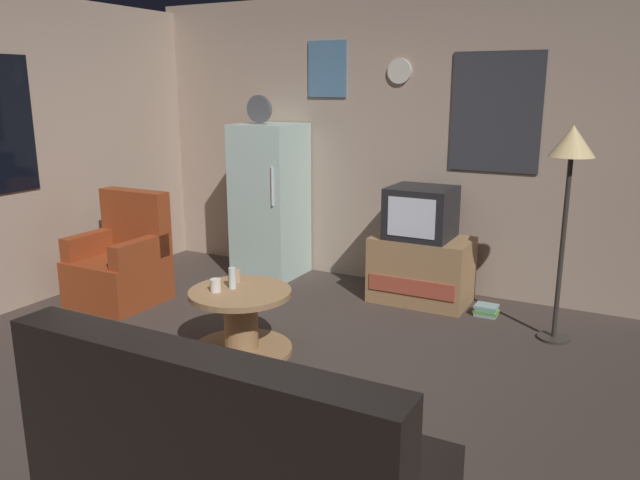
{
  "coord_description": "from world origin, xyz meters",
  "views": [
    {
      "loc": [
        2.13,
        -3.02,
        1.86
      ],
      "look_at": [
        0.06,
        0.9,
        0.75
      ],
      "focal_mm": 34.89,
      "sensor_mm": 36.0,
      "label": 1
    }
  ],
  "objects_px": {
    "crt_tv": "(421,212)",
    "couch": "(232,467)",
    "tv_stand": "(421,270)",
    "coffee_table": "(241,322)",
    "fridge": "(270,200)",
    "book_stack": "(486,310)",
    "standing_lamp": "(571,159)",
    "mug_ceramic_white": "(216,285)",
    "wine_glass": "(232,278)",
    "mug_ceramic_tan": "(236,276)",
    "armchair": "(122,264)"
  },
  "relations": [
    {
      "from": "crt_tv",
      "to": "coffee_table",
      "type": "xyz_separation_m",
      "value": [
        -0.74,
        -1.65,
        -0.56
      ]
    },
    {
      "from": "mug_ceramic_tan",
      "to": "couch",
      "type": "bearing_deg",
      "value": -55.3
    },
    {
      "from": "standing_lamp",
      "to": "coffee_table",
      "type": "relative_size",
      "value": 2.21
    },
    {
      "from": "crt_tv",
      "to": "couch",
      "type": "relative_size",
      "value": 0.32
    },
    {
      "from": "book_stack",
      "to": "couch",
      "type": "bearing_deg",
      "value": -96.29
    },
    {
      "from": "fridge",
      "to": "armchair",
      "type": "xyz_separation_m",
      "value": [
        -0.73,
        -1.3,
        -0.42
      ]
    },
    {
      "from": "crt_tv",
      "to": "standing_lamp",
      "type": "distance_m",
      "value": 1.36
    },
    {
      "from": "fridge",
      "to": "crt_tv",
      "type": "distance_m",
      "value": 1.59
    },
    {
      "from": "coffee_table",
      "to": "mug_ceramic_tan",
      "type": "relative_size",
      "value": 8.0
    },
    {
      "from": "tv_stand",
      "to": "wine_glass",
      "type": "relative_size",
      "value": 5.6
    },
    {
      "from": "crt_tv",
      "to": "mug_ceramic_tan",
      "type": "xyz_separation_m",
      "value": [
        -0.88,
        -1.5,
        -0.28
      ]
    },
    {
      "from": "couch",
      "to": "mug_ceramic_tan",
      "type": "bearing_deg",
      "value": 124.7
    },
    {
      "from": "crt_tv",
      "to": "tv_stand",
      "type": "bearing_deg",
      "value": 2.54
    },
    {
      "from": "coffee_table",
      "to": "book_stack",
      "type": "height_order",
      "value": "coffee_table"
    },
    {
      "from": "crt_tv",
      "to": "mug_ceramic_white",
      "type": "bearing_deg",
      "value": -116.57
    },
    {
      "from": "mug_ceramic_white",
      "to": "wine_glass",
      "type": "bearing_deg",
      "value": 61.81
    },
    {
      "from": "fridge",
      "to": "tv_stand",
      "type": "bearing_deg",
      "value": -2.77
    },
    {
      "from": "crt_tv",
      "to": "coffee_table",
      "type": "distance_m",
      "value": 1.89
    },
    {
      "from": "standing_lamp",
      "to": "tv_stand",
      "type": "bearing_deg",
      "value": 163.45
    },
    {
      "from": "tv_stand",
      "to": "standing_lamp",
      "type": "relative_size",
      "value": 0.53
    },
    {
      "from": "crt_tv",
      "to": "armchair",
      "type": "height_order",
      "value": "crt_tv"
    },
    {
      "from": "wine_glass",
      "to": "crt_tv",
      "type": "bearing_deg",
      "value": 63.54
    },
    {
      "from": "tv_stand",
      "to": "coffee_table",
      "type": "xyz_separation_m",
      "value": [
        -0.77,
        -1.65,
        -0.05
      ]
    },
    {
      "from": "standing_lamp",
      "to": "coffee_table",
      "type": "bearing_deg",
      "value": -146.11
    },
    {
      "from": "tv_stand",
      "to": "mug_ceramic_white",
      "type": "distance_m",
      "value": 1.98
    },
    {
      "from": "mug_ceramic_tan",
      "to": "couch",
      "type": "xyz_separation_m",
      "value": [
        1.17,
        -1.69,
        -0.2
      ]
    },
    {
      "from": "fridge",
      "to": "tv_stand",
      "type": "height_order",
      "value": "fridge"
    },
    {
      "from": "fridge",
      "to": "book_stack",
      "type": "relative_size",
      "value": 9.15
    },
    {
      "from": "coffee_table",
      "to": "armchair",
      "type": "height_order",
      "value": "armchair"
    },
    {
      "from": "mug_ceramic_white",
      "to": "book_stack",
      "type": "relative_size",
      "value": 0.47
    },
    {
      "from": "standing_lamp",
      "to": "wine_glass",
      "type": "distance_m",
      "value": 2.52
    },
    {
      "from": "mug_ceramic_white",
      "to": "mug_ceramic_tan",
      "type": "distance_m",
      "value": 0.25
    },
    {
      "from": "standing_lamp",
      "to": "couch",
      "type": "distance_m",
      "value": 3.16
    },
    {
      "from": "mug_ceramic_white",
      "to": "mug_ceramic_tan",
      "type": "height_order",
      "value": "same"
    },
    {
      "from": "mug_ceramic_white",
      "to": "book_stack",
      "type": "bearing_deg",
      "value": 47.72
    },
    {
      "from": "fridge",
      "to": "book_stack",
      "type": "height_order",
      "value": "fridge"
    },
    {
      "from": "book_stack",
      "to": "armchair",
      "type": "bearing_deg",
      "value": -159.1
    },
    {
      "from": "crt_tv",
      "to": "wine_glass",
      "type": "bearing_deg",
      "value": -116.46
    },
    {
      "from": "standing_lamp",
      "to": "mug_ceramic_tan",
      "type": "distance_m",
      "value": 2.52
    },
    {
      "from": "crt_tv",
      "to": "couch",
      "type": "bearing_deg",
      "value": -84.84
    },
    {
      "from": "wine_glass",
      "to": "standing_lamp",
      "type": "bearing_deg",
      "value": 32.69
    },
    {
      "from": "fridge",
      "to": "standing_lamp",
      "type": "xyz_separation_m",
      "value": [
        2.78,
        -0.43,
        0.6
      ]
    },
    {
      "from": "coffee_table",
      "to": "book_stack",
      "type": "xyz_separation_m",
      "value": [
        1.37,
        1.55,
        -0.19
      ]
    },
    {
      "from": "armchair",
      "to": "couch",
      "type": "distance_m",
      "value": 3.26
    },
    {
      "from": "crt_tv",
      "to": "armchair",
      "type": "relative_size",
      "value": 0.56
    },
    {
      "from": "crt_tv",
      "to": "mug_ceramic_tan",
      "type": "height_order",
      "value": "crt_tv"
    },
    {
      "from": "fridge",
      "to": "book_stack",
      "type": "bearing_deg",
      "value": -4.53
    },
    {
      "from": "fridge",
      "to": "standing_lamp",
      "type": "height_order",
      "value": "fridge"
    },
    {
      "from": "tv_stand",
      "to": "wine_glass",
      "type": "height_order",
      "value": "wine_glass"
    },
    {
      "from": "fridge",
      "to": "armchair",
      "type": "relative_size",
      "value": 1.84
    }
  ]
}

